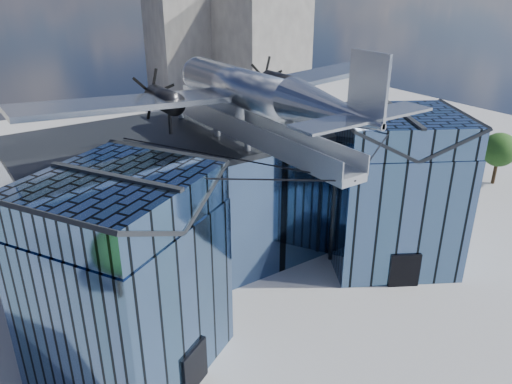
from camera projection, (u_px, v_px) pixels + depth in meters
ground_plane at (272, 294)px, 35.27m from camera, size 120.00×120.00×0.00m
museum at (227, 195)px, 37.43m from camera, size 32.88×24.50×17.60m
bg_towers at (70, 57)px, 70.11m from camera, size 77.00×24.50×26.00m
tree_plaza_e at (430, 168)px, 47.14m from camera, size 4.63×4.63×5.76m
tree_side_e at (499, 150)px, 52.33m from camera, size 3.82×3.82×5.62m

